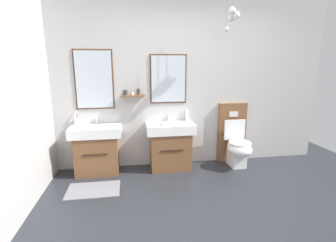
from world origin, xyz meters
TOP-DOWN VIEW (x-y plane):
  - ground_plane at (0.00, 0.00)m, footprint 5.67×4.86m
  - wall_back at (-0.01, 1.77)m, footprint 4.47×0.58m
  - bath_mat at (-1.48, 0.96)m, footprint 0.68×0.44m
  - vanity_sink_left at (-1.48, 1.53)m, footprint 0.74×0.44m
  - tap_on_left_sink at (-1.48, 1.68)m, footprint 0.03×0.13m
  - vanity_sink_right at (-0.36, 1.53)m, footprint 0.74×0.44m
  - tap_on_right_sink at (-0.36, 1.68)m, footprint 0.03×0.13m
  - toilet at (0.72, 1.51)m, footprint 0.48×0.62m
  - toothbrush_cup at (-1.77, 1.67)m, footprint 0.07×0.07m
  - soap_dispenser at (-0.06, 1.68)m, footprint 0.06×0.06m
  - folded_hand_towel at (-0.40, 1.41)m, footprint 0.22×0.16m

SIDE VIEW (x-z plane):
  - ground_plane at x=0.00m, z-range -0.10..0.00m
  - bath_mat at x=-1.48m, z-range 0.00..0.01m
  - toilet at x=0.72m, z-range -0.12..0.88m
  - vanity_sink_left at x=-1.48m, z-range 0.02..0.75m
  - vanity_sink_right at x=-0.36m, z-range 0.02..0.75m
  - folded_hand_towel at x=-0.40m, z-range 0.73..0.77m
  - toothbrush_cup at x=-1.77m, z-range 0.68..0.89m
  - tap_on_left_sink at x=-1.48m, z-range 0.74..0.86m
  - tap_on_right_sink at x=-0.36m, z-range 0.74..0.86m
  - soap_dispenser at x=-0.06m, z-range 0.72..0.92m
  - wall_back at x=-0.01m, z-range 0.00..2.78m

